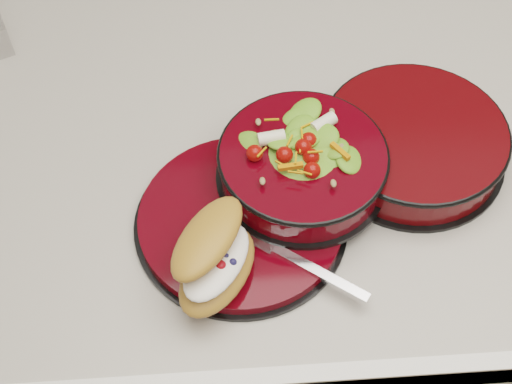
{
  "coord_description": "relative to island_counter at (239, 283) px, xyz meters",
  "views": [
    {
      "loc": [
        -0.01,
        -0.65,
        1.64
      ],
      "look_at": [
        0.02,
        -0.14,
        0.94
      ],
      "focal_mm": 50.0,
      "sensor_mm": 36.0,
      "label": 1
    }
  ],
  "objects": [
    {
      "name": "dinner_plate",
      "position": [
        0.0,
        -0.16,
        0.46
      ],
      "size": [
        0.26,
        0.26,
        0.02
      ],
      "rotation": [
        0.0,
        0.0,
        0.13
      ],
      "color": "black",
      "rests_on": "island_counter"
    },
    {
      "name": "island_counter",
      "position": [
        0.0,
        0.0,
        0.0
      ],
      "size": [
        1.24,
        0.74,
        0.9
      ],
      "color": "silver",
      "rests_on": "ground"
    },
    {
      "name": "croissant",
      "position": [
        -0.03,
        -0.24,
        0.5
      ],
      "size": [
        0.12,
        0.16,
        0.08
      ],
      "rotation": [
        0.0,
        0.0,
        1.03
      ],
      "color": "#B87B38",
      "rests_on": "dinner_plate"
    },
    {
      "name": "salad_bowl",
      "position": [
        0.08,
        -0.11,
        0.5
      ],
      "size": [
        0.22,
        0.22,
        0.09
      ],
      "rotation": [
        0.0,
        0.0,
        -0.21
      ],
      "color": "black",
      "rests_on": "dinner_plate"
    },
    {
      "name": "fork",
      "position": [
        0.07,
        -0.23,
        0.47
      ],
      "size": [
        0.14,
        0.11,
        0.0
      ],
      "rotation": [
        0.0,
        0.0,
        0.94
      ],
      "color": "silver",
      "rests_on": "dinner_plate"
    },
    {
      "name": "extra_bowl",
      "position": [
        0.23,
        -0.07,
        0.48
      ],
      "size": [
        0.25,
        0.25,
        0.05
      ],
      "rotation": [
        0.0,
        0.0,
        0.29
      ],
      "color": "black",
      "rests_on": "island_counter"
    }
  ]
}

